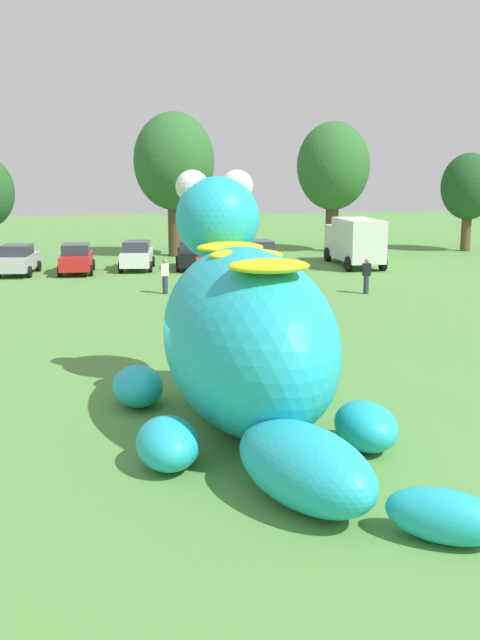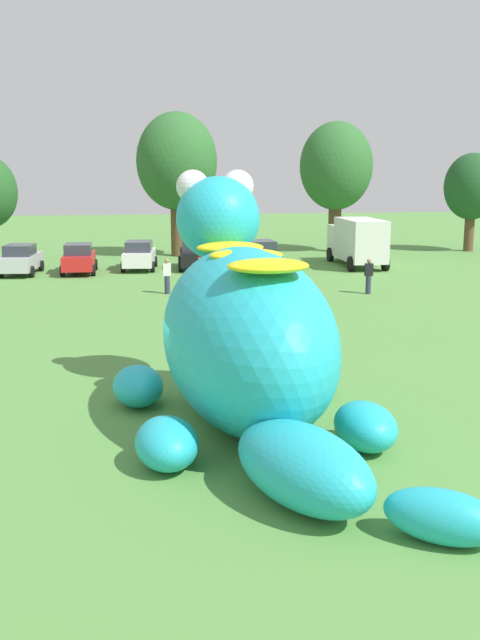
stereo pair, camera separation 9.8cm
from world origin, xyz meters
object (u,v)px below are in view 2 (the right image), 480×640
spectator_by_cars (167,276)px  giant_inflatable_creature (247,336)px  car_silver (21,259)px  car_red (79,258)px  spectator_near_inflatable (369,276)px  car_black (194,255)px  car_green (261,254)px  spectator_wandering (202,269)px  box_truck (357,240)px  car_white (139,255)px

spectator_by_cars → giant_inflatable_creature: bearing=-86.8°
giant_inflatable_creature → car_silver: giant_inflatable_creature is taller
car_red → spectator_near_inflatable: bearing=-32.6°
car_red → car_black: bearing=7.5°
car_black → car_green: 4.01m
car_green → spectator_wandering: car_green is taller
spectator_near_inflatable → spectator_wandering: size_ratio=1.00×
box_truck → car_red: bearing=-177.4°
car_silver → car_green: 14.01m
giant_inflatable_creature → spectator_wandering: bearing=87.7°
car_black → car_red: bearing=-172.5°
car_white → car_green: 7.30m
car_silver → spectator_by_cars: (8.00, -7.76, -0.01)m
car_silver → car_white: 6.82m
car_green → spectator_by_cars: size_ratio=2.45×
giant_inflatable_creature → car_black: (0.96, 27.53, -1.32)m
spectator_by_cars → car_black: bearing=77.0°
car_black → spectator_near_inflatable: 12.65m
car_red → spectator_near_inflatable: car_red is taller
giant_inflatable_creature → spectator_wandering: 21.17m
box_truck → spectator_near_inflatable: (-2.45, -9.95, -0.75)m
giant_inflatable_creature → car_red: 27.29m
box_truck → spectator_by_cars: size_ratio=3.75×
car_silver → car_red: (3.26, 0.05, 0.00)m
car_silver → box_truck: bearing=2.3°
car_red → spectator_wandering: 8.63m
box_truck → car_green: bearing=-177.3°
car_red → spectator_wandering: (6.64, -5.52, -0.01)m
giant_inflatable_creature → spectator_near_inflatable: 19.48m
spectator_by_cars → spectator_wandering: same height
spectator_wandering → spectator_by_cars: bearing=-129.6°
car_black → box_truck: bearing=-0.8°
car_white → car_black: bearing=-3.2°
giant_inflatable_creature → spectator_near_inflatable: bearing=63.8°
box_truck → spectator_by_cars: (-12.09, -8.57, -0.75)m
spectator_by_cars → car_red: bearing=121.3°
car_red → spectator_wandering: bearing=-39.7°
car_white → car_green: same height
car_white → box_truck: box_truck is taller
spectator_by_cars → car_green: bearing=54.1°
giant_inflatable_creature → car_black: size_ratio=2.71×
car_white → spectator_wandering: bearing=-64.4°
spectator_near_inflatable → spectator_by_cars: bearing=171.8°
car_silver → car_green: (14.00, 0.52, 0.00)m
car_green → car_silver: bearing=-177.9°
box_truck → spectator_near_inflatable: size_ratio=3.75×
giant_inflatable_creature → box_truck: 29.54m
car_silver → spectator_near_inflatable: car_silver is taller
car_black → box_truck: size_ratio=0.65×
car_silver → box_truck: box_truck is taller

